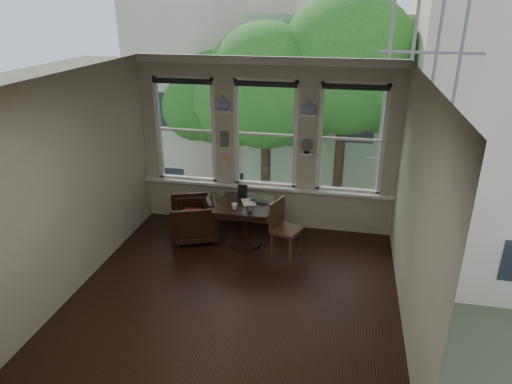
% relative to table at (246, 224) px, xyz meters
% --- Properties ---
extents(ground, '(4.50, 4.50, 0.00)m').
position_rel_table_xyz_m(ground, '(0.18, -1.38, -0.38)').
color(ground, black).
rests_on(ground, ground).
extents(ceiling, '(4.50, 4.50, 0.00)m').
position_rel_table_xyz_m(ceiling, '(0.18, -1.38, 2.62)').
color(ceiling, silver).
rests_on(ceiling, ground).
extents(wall_back, '(4.50, 0.00, 4.50)m').
position_rel_table_xyz_m(wall_back, '(0.18, 0.87, 1.12)').
color(wall_back, beige).
rests_on(wall_back, ground).
extents(wall_front, '(4.50, 0.00, 4.50)m').
position_rel_table_xyz_m(wall_front, '(0.18, -3.63, 1.12)').
color(wall_front, beige).
rests_on(wall_front, ground).
extents(wall_left, '(0.00, 4.50, 4.50)m').
position_rel_table_xyz_m(wall_left, '(-2.07, -1.38, 1.12)').
color(wall_left, beige).
rests_on(wall_left, ground).
extents(wall_right, '(0.00, 4.50, 4.50)m').
position_rel_table_xyz_m(wall_right, '(2.43, -1.38, 1.12)').
color(wall_right, beige).
rests_on(wall_right, ground).
extents(window_left, '(1.10, 0.12, 1.90)m').
position_rel_table_xyz_m(window_left, '(-1.27, 0.87, 1.32)').
color(window_left, white).
rests_on(window_left, ground).
extents(window_center, '(1.10, 0.12, 1.90)m').
position_rel_table_xyz_m(window_center, '(0.18, 0.87, 1.32)').
color(window_center, white).
rests_on(window_center, ground).
extents(window_right, '(1.10, 0.12, 1.90)m').
position_rel_table_xyz_m(window_right, '(1.63, 0.87, 1.32)').
color(window_right, white).
rests_on(window_right, ground).
extents(shelf_left, '(0.26, 0.16, 0.03)m').
position_rel_table_xyz_m(shelf_left, '(-0.55, 0.77, 1.73)').
color(shelf_left, white).
rests_on(shelf_left, ground).
extents(shelf_right, '(0.26, 0.16, 0.03)m').
position_rel_table_xyz_m(shelf_right, '(0.90, 0.77, 1.73)').
color(shelf_right, white).
rests_on(shelf_right, ground).
extents(intercom, '(0.14, 0.06, 0.28)m').
position_rel_table_xyz_m(intercom, '(-0.55, 0.80, 1.23)').
color(intercom, '#59544F').
rests_on(intercom, ground).
extents(sticky_notes, '(0.16, 0.01, 0.24)m').
position_rel_table_xyz_m(sticky_notes, '(-0.55, 0.81, 0.88)').
color(sticky_notes, pink).
rests_on(sticky_notes, ground).
extents(desk_fan, '(0.20, 0.20, 0.24)m').
position_rel_table_xyz_m(desk_fan, '(0.90, 0.75, 1.16)').
color(desk_fan, '#59544F').
rests_on(desk_fan, ground).
extents(vase_left, '(0.24, 0.24, 0.25)m').
position_rel_table_xyz_m(vase_left, '(-0.55, 0.77, 1.86)').
color(vase_left, white).
rests_on(vase_left, shelf_left).
extents(vase_right, '(0.24, 0.24, 0.25)m').
position_rel_table_xyz_m(vase_right, '(0.90, 0.77, 1.86)').
color(vase_right, white).
rests_on(vase_right, shelf_right).
extents(table, '(0.90, 0.90, 0.75)m').
position_rel_table_xyz_m(table, '(0.00, 0.00, 0.00)').
color(table, black).
rests_on(table, ground).
extents(armchair_left, '(1.03, 1.01, 0.73)m').
position_rel_table_xyz_m(armchair_left, '(-0.91, 0.01, -0.01)').
color(armchair_left, black).
rests_on(armchair_left, ground).
extents(cushion_red, '(0.45, 0.45, 0.06)m').
position_rel_table_xyz_m(cushion_red, '(-0.91, 0.01, 0.08)').
color(cushion_red, maroon).
rests_on(cushion_red, armchair_left).
extents(side_chair_right, '(0.54, 0.54, 0.92)m').
position_rel_table_xyz_m(side_chair_right, '(0.73, -0.23, 0.09)').
color(side_chair_right, '#412717').
rests_on(side_chair_right, ground).
extents(laptop, '(0.36, 0.29, 0.02)m').
position_rel_table_xyz_m(laptop, '(0.19, 0.07, 0.39)').
color(laptop, black).
rests_on(laptop, table).
extents(mug, '(0.12, 0.12, 0.09)m').
position_rel_table_xyz_m(mug, '(-0.12, -0.24, 0.42)').
color(mug, white).
rests_on(mug, table).
extents(drinking_glass, '(0.15, 0.15, 0.09)m').
position_rel_table_xyz_m(drinking_glass, '(0.15, -0.30, 0.42)').
color(drinking_glass, white).
rests_on(drinking_glass, table).
extents(tablet, '(0.17, 0.09, 0.22)m').
position_rel_table_xyz_m(tablet, '(-0.11, 0.26, 0.48)').
color(tablet, black).
rests_on(tablet, table).
extents(papers, '(0.31, 0.36, 0.00)m').
position_rel_table_xyz_m(papers, '(0.04, 0.07, 0.38)').
color(papers, silver).
rests_on(papers, table).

